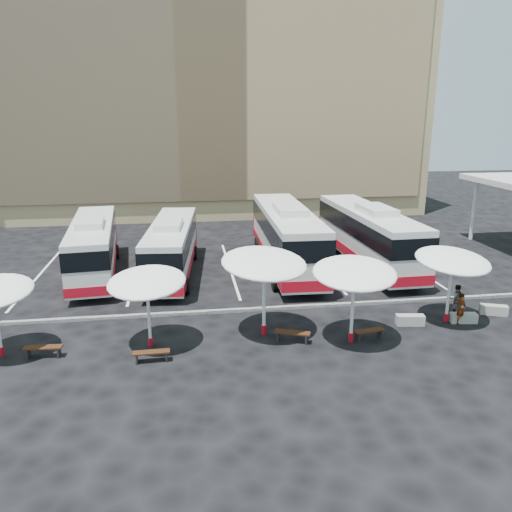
{
  "coord_description": "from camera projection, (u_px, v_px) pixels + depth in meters",
  "views": [
    {
      "loc": [
        -2.85,
        -23.16,
        9.75
      ],
      "look_at": [
        1.0,
        3.0,
        2.2
      ],
      "focal_mm": 35.0,
      "sensor_mm": 36.0,
      "label": 1
    }
  ],
  "objects": [
    {
      "name": "ground",
      "position": [
        245.0,
        315.0,
        25.11
      ],
      "size": [
        120.0,
        120.0,
        0.0
      ],
      "primitive_type": "plane",
      "color": "black",
      "rests_on": "ground"
    },
    {
      "name": "sandstone_building",
      "position": [
        206.0,
        85.0,
        51.96
      ],
      "size": [
        42.0,
        18.25,
        29.6
      ],
      "color": "tan",
      "rests_on": "ground"
    },
    {
      "name": "curb_divider",
      "position": [
        244.0,
        310.0,
        25.56
      ],
      "size": [
        34.0,
        0.25,
        0.15
      ],
      "primitive_type": "cube",
      "color": "black",
      "rests_on": "ground"
    },
    {
      "name": "bay_lines",
      "position": [
        230.0,
        268.0,
        32.72
      ],
      "size": [
        24.15,
        12.0,
        0.01
      ],
      "color": "white",
      "rests_on": "ground"
    },
    {
      "name": "bus_0",
      "position": [
        93.0,
        245.0,
        31.05
      ],
      "size": [
        3.57,
        11.82,
        3.69
      ],
      "rotation": [
        0.0,
        0.0,
        0.1
      ],
      "color": "silver",
      "rests_on": "ground"
    },
    {
      "name": "bus_1",
      "position": [
        172.0,
        246.0,
        31.07
      ],
      "size": [
        3.41,
        11.5,
        3.6
      ],
      "rotation": [
        0.0,
        0.0,
        -0.09
      ],
      "color": "silver",
      "rests_on": "ground"
    },
    {
      "name": "bus_2",
      "position": [
        286.0,
        235.0,
        32.43
      ],
      "size": [
        3.43,
        13.54,
        4.27
      ],
      "rotation": [
        0.0,
        0.0,
        -0.03
      ],
      "color": "silver",
      "rests_on": "ground"
    },
    {
      "name": "bus_3",
      "position": [
        368.0,
        234.0,
        33.07
      ],
      "size": [
        3.32,
        13.07,
        4.12
      ],
      "rotation": [
        0.0,
        0.0,
        0.03
      ],
      "color": "silver",
      "rests_on": "ground"
    },
    {
      "name": "sunshade_1",
      "position": [
        147.0,
        282.0,
        20.95
      ],
      "size": [
        4.04,
        4.07,
        3.45
      ],
      "rotation": [
        0.0,
        0.0,
        -0.26
      ],
      "color": "silver",
      "rests_on": "ground"
    },
    {
      "name": "sunshade_2",
      "position": [
        264.0,
        264.0,
        21.99
      ],
      "size": [
        4.94,
        4.97,
        3.99
      ],
      "rotation": [
        0.0,
        0.0,
        0.37
      ],
      "color": "silver",
      "rests_on": "ground"
    },
    {
      "name": "sunshade_3",
      "position": [
        354.0,
        273.0,
        21.3
      ],
      "size": [
        4.2,
        4.24,
        3.76
      ],
      "rotation": [
        0.0,
        0.0,
        -0.19
      ],
      "color": "silver",
      "rests_on": "ground"
    },
    {
      "name": "sunshade_4",
      "position": [
        452.0,
        261.0,
        23.48
      ],
      "size": [
        4.14,
        4.18,
        3.62
      ],
      "rotation": [
        0.0,
        0.0,
        0.22
      ],
      "color": "silver",
      "rests_on": "ground"
    },
    {
      "name": "wood_bench_0",
      "position": [
        43.0,
        349.0,
        20.66
      ],
      "size": [
        1.58,
        0.51,
        0.48
      ],
      "rotation": [
        0.0,
        0.0,
        -0.07
      ],
      "color": "black",
      "rests_on": "ground"
    },
    {
      "name": "wood_bench_1",
      "position": [
        151.0,
        354.0,
        20.28
      ],
      "size": [
        1.5,
        0.43,
        0.46
      ],
      "rotation": [
        0.0,
        0.0,
        0.02
      ],
      "color": "black",
      "rests_on": "ground"
    },
    {
      "name": "wood_bench_2",
      "position": [
        292.0,
        334.0,
        22.04
      ],
      "size": [
        1.63,
        0.97,
        0.49
      ],
      "rotation": [
        0.0,
        0.0,
        -0.37
      ],
      "color": "black",
      "rests_on": "ground"
    },
    {
      "name": "wood_bench_3",
      "position": [
        369.0,
        332.0,
        22.35
      ],
      "size": [
        1.46,
        0.6,
        0.43
      ],
      "rotation": [
        0.0,
        0.0,
        0.16
      ],
      "color": "black",
      "rests_on": "ground"
    },
    {
      "name": "conc_bench_0",
      "position": [
        410.0,
        320.0,
        23.86
      ],
      "size": [
        1.38,
        0.64,
        0.5
      ],
      "primitive_type": "cube",
      "rotation": [
        0.0,
        0.0,
        -0.15
      ],
      "color": "gray",
      "rests_on": "ground"
    },
    {
      "name": "conc_bench_1",
      "position": [
        464.0,
        318.0,
        24.13
      ],
      "size": [
        1.31,
        0.6,
        0.47
      ],
      "primitive_type": "cube",
      "rotation": [
        0.0,
        0.0,
        -0.15
      ],
      "color": "gray",
      "rests_on": "ground"
    },
    {
      "name": "conc_bench_2",
      "position": [
        494.0,
        310.0,
        25.11
      ],
      "size": [
        1.37,
        0.88,
        0.49
      ],
      "primitive_type": "cube",
      "rotation": [
        0.0,
        0.0,
        -0.37
      ],
      "color": "gray",
      "rests_on": "ground"
    },
    {
      "name": "passenger_0",
      "position": [
        461.0,
        309.0,
        23.83
      ],
      "size": [
        0.67,
        0.63,
        1.54
      ],
      "primitive_type": "imported",
      "rotation": [
        0.0,
        0.0,
        0.63
      ],
      "color": "black",
      "rests_on": "ground"
    },
    {
      "name": "passenger_1",
      "position": [
        456.0,
        299.0,
        25.13
      ],
      "size": [
        0.86,
        0.75,
        1.52
      ],
      "primitive_type": "imported",
      "rotation": [
        0.0,
        0.0,
        2.88
      ],
      "color": "black",
      "rests_on": "ground"
    }
  ]
}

